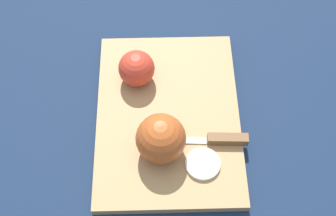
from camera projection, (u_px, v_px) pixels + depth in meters
The scene contains 6 objects.
ground_plane at pixel (168, 119), 0.84m from camera, with size 4.00×4.00×0.00m, color #14233D.
cutting_board at pixel (168, 116), 0.84m from camera, with size 0.40×0.32×0.02m.
apple_half_left at pixel (137, 68), 0.84m from camera, with size 0.07×0.07×0.07m.
apple_half_right at pixel (161, 139), 0.76m from camera, with size 0.08×0.08×0.08m.
knife at pixel (219, 139), 0.79m from camera, with size 0.06×0.17×0.02m.
apple_slice at pixel (203, 164), 0.77m from camera, with size 0.06×0.06×0.01m.
Camera 1 is at (0.42, -0.10, 0.73)m, focal length 50.00 mm.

